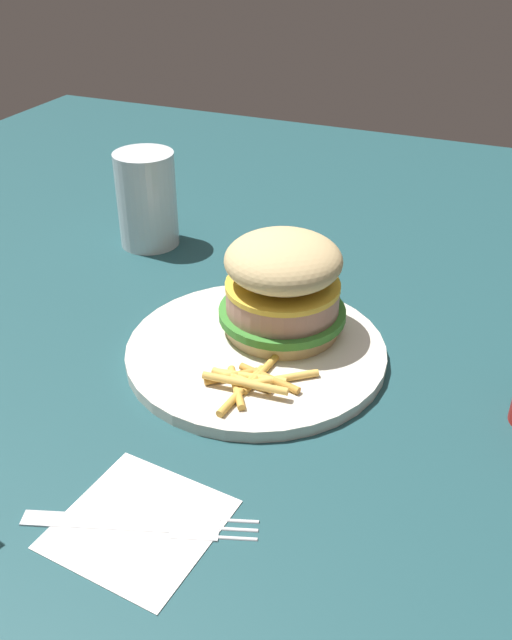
# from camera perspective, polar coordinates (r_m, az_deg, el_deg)

# --- Properties ---
(ground_plane) EXTENTS (1.60, 1.60, 0.00)m
(ground_plane) POSITION_cam_1_polar(r_m,az_deg,el_deg) (0.66, -0.02, -4.48)
(ground_plane) COLOR #1E474C
(plate) EXTENTS (0.25, 0.25, 0.01)m
(plate) POSITION_cam_1_polar(r_m,az_deg,el_deg) (0.68, -0.00, -2.56)
(plate) COLOR silver
(plate) RESTS_ON ground_plane
(sandwich) EXTENTS (0.13, 0.13, 0.10)m
(sandwich) POSITION_cam_1_polar(r_m,az_deg,el_deg) (0.68, 2.03, 2.93)
(sandwich) COLOR tan
(sandwich) RESTS_ON plate
(fries_pile) EXTENTS (0.11, 0.10, 0.01)m
(fries_pile) POSITION_cam_1_polar(r_m,az_deg,el_deg) (0.63, -0.34, -4.96)
(fries_pile) COLOR #E5B251
(fries_pile) RESTS_ON plate
(napkin) EXTENTS (0.12, 0.12, 0.00)m
(napkin) POSITION_cam_1_polar(r_m,az_deg,el_deg) (0.53, -9.53, -16.12)
(napkin) COLOR white
(napkin) RESTS_ON ground_plane
(fork) EXTENTS (0.07, 0.17, 0.00)m
(fork) POSITION_cam_1_polar(r_m,az_deg,el_deg) (0.53, -9.38, -15.95)
(fork) COLOR silver
(fork) RESTS_ON napkin
(drink_glass) EXTENTS (0.08, 0.08, 0.12)m
(drink_glass) POSITION_cam_1_polar(r_m,az_deg,el_deg) (0.90, -8.89, 9.35)
(drink_glass) COLOR silver
(drink_glass) RESTS_ON ground_plane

